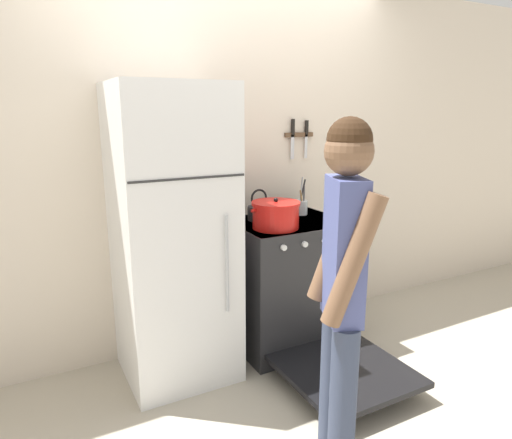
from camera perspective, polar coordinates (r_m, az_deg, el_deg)
The scene contains 9 objects.
ground_plane at distance 3.57m, azimuth -3.14°, elevation -13.80°, with size 14.00×14.00×0.00m, color #B2A893.
wall_back at distance 3.22m, azimuth -3.65°, elevation 7.01°, with size 10.00×0.06×2.55m.
refrigerator at distance 2.80m, azimuth -10.29°, elevation -2.11°, with size 0.65×0.66×1.79m.
stove_range at distance 3.24m, azimuth 4.27°, elevation -8.13°, with size 0.77×1.34×0.90m.
dutch_oven_pot at distance 2.92m, azimuth 2.48°, elevation 0.58°, with size 0.35×0.31×0.20m.
tea_kettle at distance 3.15m, azimuth 0.40°, elevation 1.11°, with size 0.20×0.16×0.22m.
utensil_jar at distance 3.33m, azimuth 5.68°, elevation 1.67°, with size 0.09×0.09×0.28m.
person at distance 1.92m, azimuth 10.75°, elevation -8.61°, with size 0.34×0.39×1.62m.
wall_knife_strip at distance 3.44m, azimuth 5.40°, elevation 10.60°, with size 0.24×0.03×0.29m.
Camera 1 is at (-1.32, -2.89, 1.64)m, focal length 32.00 mm.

